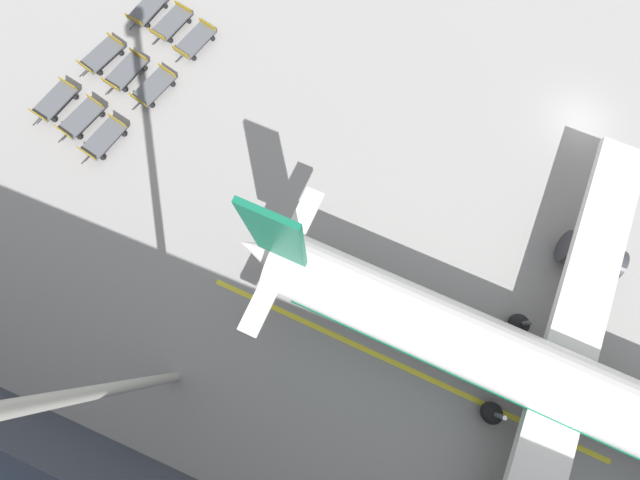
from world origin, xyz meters
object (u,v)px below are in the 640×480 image
at_px(baggage_dolly_row_mid_b_col_a, 195,41).
at_px(baggage_dolly_row_near_col_b, 102,56).
at_px(baggage_dolly_row_mid_a_col_b, 126,72).
at_px(baggage_dolly_row_mid_b_col_c, 104,139).
at_px(baggage_dolly_row_near_col_a, 148,9).
at_px(baggage_dolly_row_mid_b_col_b, 154,87).
at_px(baggage_dolly_row_near_col_c, 55,101).
at_px(baggage_dolly_row_mid_a_col_a, 172,24).
at_px(airplane, 585,395).
at_px(baggage_dolly_row_mid_a_col_c, 82,119).

bearing_deg(baggage_dolly_row_mid_b_col_a, baggage_dolly_row_near_col_b, -57.22).
height_order(baggage_dolly_row_mid_a_col_b, baggage_dolly_row_mid_b_col_a, same).
bearing_deg(baggage_dolly_row_mid_b_col_c, baggage_dolly_row_near_col_b, -148.43).
relative_size(baggage_dolly_row_near_col_a, baggage_dolly_row_mid_b_col_b, 1.00).
height_order(baggage_dolly_row_mid_a_col_b, baggage_dolly_row_mid_b_col_b, same).
bearing_deg(baggage_dolly_row_near_col_c, baggage_dolly_row_near_col_a, 167.34).
bearing_deg(baggage_dolly_row_mid_a_col_a, baggage_dolly_row_mid_b_col_b, 14.89).
distance_m(baggage_dolly_row_mid_a_col_a, baggage_dolly_row_mid_b_col_c, 10.26).
distance_m(airplane, baggage_dolly_row_mid_a_col_a, 35.57).
height_order(airplane, baggage_dolly_row_mid_a_col_a, airplane).
bearing_deg(airplane, baggage_dolly_row_mid_a_col_b, -106.14).
relative_size(baggage_dolly_row_near_col_b, baggage_dolly_row_mid_a_col_a, 1.00).
bearing_deg(baggage_dolly_row_near_col_c, airplane, 81.24).
bearing_deg(baggage_dolly_row_near_col_a, baggage_dolly_row_mid_a_col_b, 12.74).
height_order(airplane, baggage_dolly_row_mid_a_col_c, airplane).
xyz_separation_m(baggage_dolly_row_near_col_c, baggage_dolly_row_mid_b_col_a, (-8.23, 6.78, 0.00)).
xyz_separation_m(baggage_dolly_row_near_col_a, baggage_dolly_row_mid_b_col_a, (1.30, 4.64, 0.00)).
xyz_separation_m(baggage_dolly_row_mid_a_col_c, baggage_dolly_row_mid_b_col_a, (-8.73, 4.35, 0.00)).
relative_size(baggage_dolly_row_mid_a_col_b, baggage_dolly_row_mid_a_col_c, 1.00).
bearing_deg(airplane, baggage_dolly_row_near_col_c, -98.76).
relative_size(airplane, baggage_dolly_row_mid_a_col_b, 10.33).
bearing_deg(baggage_dolly_row_mid_b_col_a, baggage_dolly_row_mid_b_col_c, -12.54).
xyz_separation_m(baggage_dolly_row_near_col_a, baggage_dolly_row_mid_b_col_b, (5.95, 3.73, 0.00)).
bearing_deg(baggage_dolly_row_mid_a_col_a, baggage_dolly_row_near_col_c, -26.25).
distance_m(baggage_dolly_row_mid_b_col_a, baggage_dolly_row_mid_b_col_b, 4.74).
bearing_deg(baggage_dolly_row_mid_a_col_c, baggage_dolly_row_near_col_b, -165.07).
distance_m(airplane, baggage_dolly_row_mid_a_col_c, 34.80).
relative_size(baggage_dolly_row_mid_a_col_a, baggage_dolly_row_mid_a_col_b, 1.00).
distance_m(baggage_dolly_row_near_col_a, baggage_dolly_row_mid_b_col_b, 7.02).
bearing_deg(baggage_dolly_row_mid_b_col_b, baggage_dolly_row_mid_a_col_a, -165.11).
height_order(baggage_dolly_row_near_col_c, baggage_dolly_row_mid_b_col_a, same).
bearing_deg(baggage_dolly_row_mid_a_col_b, baggage_dolly_row_mid_b_col_c, 13.58).
xyz_separation_m(baggage_dolly_row_mid_a_col_b, baggage_dolly_row_mid_b_col_b, (0.41, 2.47, 0.00)).
bearing_deg(baggage_dolly_row_near_col_a, baggage_dolly_row_mid_b_col_c, 13.15).
bearing_deg(baggage_dolly_row_mid_b_col_b, baggage_dolly_row_mid_a_col_b, -99.33).
xyz_separation_m(airplane, baggage_dolly_row_near_col_a, (-15.20, -34.61, -2.49)).
bearing_deg(baggage_dolly_row_mid_b_col_b, baggage_dolly_row_near_col_a, -147.96).
bearing_deg(baggage_dolly_row_near_col_c, baggage_dolly_row_mid_a_col_b, 139.58).
distance_m(baggage_dolly_row_near_col_c, baggage_dolly_row_mid_a_col_c, 2.48).
bearing_deg(baggage_dolly_row_mid_b_col_a, baggage_dolly_row_mid_a_col_b, -38.60).
xyz_separation_m(baggage_dolly_row_mid_a_col_a, baggage_dolly_row_mid_b_col_b, (5.40, 1.44, 0.00)).
relative_size(baggage_dolly_row_mid_a_col_b, baggage_dolly_row_mid_b_col_b, 1.00).
bearing_deg(baggage_dolly_row_mid_a_col_a, baggage_dolly_row_mid_a_col_b, -11.71).
bearing_deg(baggage_dolly_row_mid_b_col_b, baggage_dolly_row_mid_b_col_a, 168.86).
xyz_separation_m(baggage_dolly_row_near_col_a, baggage_dolly_row_mid_a_col_a, (0.55, 2.29, 0.00)).
distance_m(baggage_dolly_row_near_col_c, baggage_dolly_row_mid_b_col_a, 10.66).
distance_m(baggage_dolly_row_near_col_a, baggage_dolly_row_mid_a_col_c, 10.04).
bearing_deg(baggage_dolly_row_near_col_c, baggage_dolly_row_mid_b_col_b, 121.39).
distance_m(baggage_dolly_row_mid_a_col_c, baggage_dolly_row_mid_b_col_b, 5.34).
height_order(baggage_dolly_row_near_col_b, baggage_dolly_row_mid_b_col_c, same).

